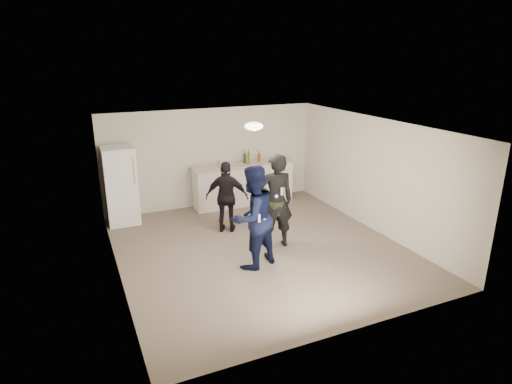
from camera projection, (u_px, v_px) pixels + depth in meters
name	position (u px, v px, depth m)	size (l,w,h in m)	color
floor	(260.00, 248.00, 8.70)	(6.00, 6.00, 0.00)	#6B5B4C
ceiling	(260.00, 126.00, 7.93)	(6.00, 6.00, 0.00)	silver
wall_back	(212.00, 157.00, 10.92)	(6.00, 6.00, 0.00)	beige
wall_front	(353.00, 252.00, 5.71)	(6.00, 6.00, 0.00)	beige
wall_left	(113.00, 210.00, 7.25)	(6.00, 6.00, 0.00)	beige
wall_right	(374.00, 175.00, 9.38)	(6.00, 6.00, 0.00)	beige
counter	(243.00, 185.00, 11.14)	(2.60, 0.56, 1.05)	silver
counter_top	(243.00, 164.00, 10.98)	(2.68, 0.64, 0.04)	beige
fridge	(121.00, 186.00, 9.78)	(0.70, 0.70, 1.80)	white
fridge_handle	(134.00, 171.00, 9.45)	(0.02, 0.02, 0.60)	silver
ceiling_dome	(254.00, 126.00, 8.21)	(0.36, 0.36, 0.16)	white
shaker	(219.00, 164.00, 10.61)	(0.08, 0.08, 0.17)	#AFAFB3
man	(253.00, 217.00, 7.71)	(0.93, 0.73, 1.92)	#101843
woman	(276.00, 201.00, 8.54)	(0.71, 0.46, 1.94)	black
camo_shorts	(276.00, 207.00, 8.58)	(0.34, 0.34, 0.28)	#2C3C1B
spectator	(227.00, 197.00, 9.33)	(0.93, 0.39, 1.59)	black
remote_man	(259.00, 218.00, 7.44)	(0.04, 0.04, 0.15)	white
nunchuk_man	(264.00, 220.00, 7.54)	(0.07, 0.07, 0.07)	white
remote_woman	(282.00, 191.00, 8.24)	(0.04, 0.04, 0.15)	white
nunchuk_woman	(276.00, 196.00, 8.26)	(0.07, 0.07, 0.07)	white
bottle_cluster	(250.00, 159.00, 11.00)	(0.47, 0.26, 0.25)	#13441F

